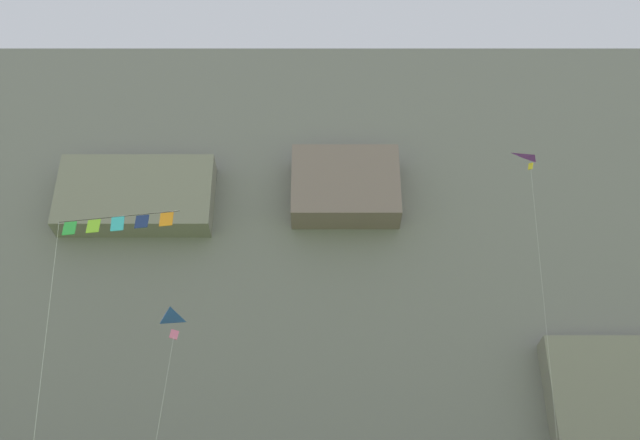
{
  "coord_description": "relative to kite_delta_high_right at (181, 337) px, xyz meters",
  "views": [
    {
      "loc": [
        -2.34,
        -6.56,
        2.36
      ],
      "look_at": [
        -2.25,
        18.89,
        16.9
      ],
      "focal_mm": 43.57,
      "sensor_mm": 36.0,
      "label": 1
    }
  ],
  "objects": [
    {
      "name": "cliff_face",
      "position": [
        9.28,
        39.52,
        12.67
      ],
      "size": [
        180.0,
        32.12,
        58.75
      ],
      "color": "slate",
      "rests_on": "ground"
    },
    {
      "name": "kite_delta_high_right",
      "position": [
        0.0,
        0.0,
        0.0
      ],
      "size": [
        1.76,
        5.17,
        17.1
      ],
      "color": "blue",
      "rests_on": "ground"
    },
    {
      "name": "kite_banner_mid_center",
      "position": [
        -1.68,
        -8.75,
        1.22
      ],
      "size": [
        5.33,
        2.12,
        18.77
      ],
      "color": "black",
      "rests_on": "ground"
    },
    {
      "name": "kite_delta_mid_right",
      "position": [
        21.93,
        7.88,
        15.27
      ],
      "size": [
        3.41,
        1.85,
        32.97
      ],
      "color": "purple",
      "rests_on": "ground"
    }
  ]
}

